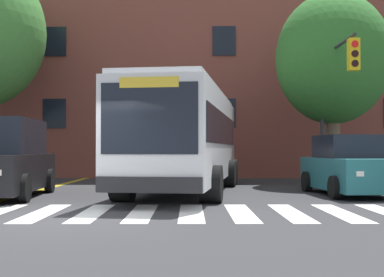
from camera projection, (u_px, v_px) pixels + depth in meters
ground_plane at (63, 219)px, 10.64m from camera, size 120.00×120.00×0.00m
crosswalk at (117, 213)px, 11.69m from camera, size 12.56×3.67×0.01m
lane_line_yellow_inner at (87, 178)px, 25.75m from camera, size 0.12×36.00×0.01m
lane_line_yellow_outer at (90, 178)px, 25.74m from camera, size 0.12×36.00×0.01m
city_bus at (186, 137)px, 17.41m from camera, size 3.86×11.30×3.28m
car_black_near_lane at (5, 160)px, 15.48m from camera, size 2.45×5.31×2.27m
car_teal_far_lane at (350, 168)px, 16.26m from camera, size 2.41×4.44×1.82m
car_grey_behind_bus at (194, 159)px, 28.36m from camera, size 2.31×4.25×1.85m
traffic_light_near_corner at (334, 85)px, 18.81m from camera, size 0.35×4.19×5.38m
street_tree_curbside_large at (333, 59)px, 21.05m from camera, size 5.33×5.71×7.55m
building_facade at (221, 62)px, 29.49m from camera, size 40.53×8.27×12.34m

